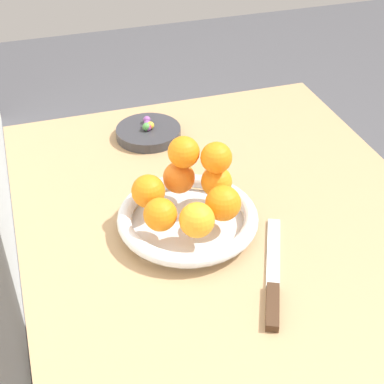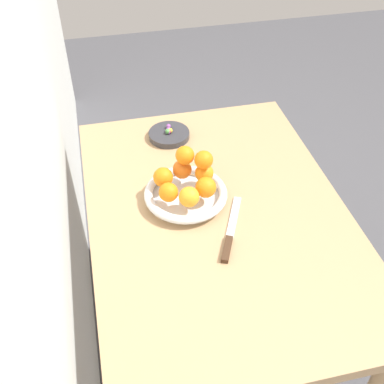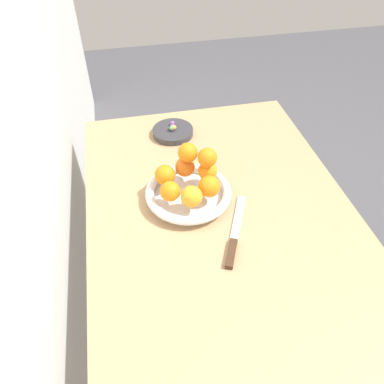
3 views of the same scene
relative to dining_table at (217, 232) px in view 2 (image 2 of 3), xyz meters
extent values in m
plane|color=#4C4C51|center=(0.00, 0.00, -0.65)|extent=(6.00, 6.00, 0.00)
cube|color=silver|center=(0.00, 0.47, 0.60)|extent=(4.00, 0.05, 2.50)
cube|color=tan|center=(0.00, 0.00, 0.07)|extent=(1.10, 0.76, 0.04)
cylinder|color=tan|center=(0.49, -0.32, -0.30)|extent=(0.05, 0.05, 0.70)
cylinder|color=tan|center=(0.49, 0.32, -0.30)|extent=(0.05, 0.05, 0.70)
cylinder|color=silver|center=(0.07, 0.08, 0.10)|extent=(0.21, 0.21, 0.01)
torus|color=silver|center=(0.07, 0.08, 0.12)|extent=(0.25, 0.25, 0.03)
cylinder|color=#333338|center=(0.41, 0.07, 0.10)|extent=(0.14, 0.14, 0.02)
sphere|color=orange|center=(0.04, 0.14, 0.16)|extent=(0.06, 0.06, 0.06)
sphere|color=orange|center=(0.01, 0.09, 0.16)|extent=(0.06, 0.06, 0.06)
sphere|color=orange|center=(0.04, 0.03, 0.16)|extent=(0.06, 0.06, 0.06)
sphere|color=orange|center=(0.10, 0.02, 0.16)|extent=(0.06, 0.06, 0.06)
sphere|color=orange|center=(0.14, 0.08, 0.16)|extent=(0.06, 0.06, 0.06)
sphere|color=orange|center=(0.11, 0.14, 0.16)|extent=(0.06, 0.06, 0.06)
sphere|color=orange|center=(0.10, 0.02, 0.21)|extent=(0.06, 0.06, 0.06)
sphere|color=orange|center=(0.13, 0.07, 0.22)|extent=(0.06, 0.06, 0.06)
sphere|color=#8C4C99|center=(0.43, 0.07, 0.12)|extent=(0.02, 0.02, 0.02)
sphere|color=gold|center=(0.40, 0.07, 0.12)|extent=(0.02, 0.02, 0.02)
sphere|color=#C6384C|center=(0.40, 0.07, 0.12)|extent=(0.02, 0.02, 0.02)
sphere|color=#8C4C99|center=(0.40, 0.07, 0.12)|extent=(0.01, 0.01, 0.01)
sphere|color=#8C4C99|center=(0.41, 0.07, 0.12)|extent=(0.02, 0.02, 0.02)
sphere|color=#4C9947|center=(0.40, 0.08, 0.12)|extent=(0.02, 0.02, 0.02)
cube|color=#3F2819|center=(-0.15, 0.02, 0.10)|extent=(0.09, 0.06, 0.01)
cube|color=silver|center=(-0.03, -0.04, 0.09)|extent=(0.16, 0.09, 0.01)
camera|label=1|loc=(-0.70, 0.32, 0.77)|focal=55.00mm
camera|label=2|loc=(-0.98, 0.30, 1.08)|focal=45.00mm
camera|label=3|loc=(-0.70, 0.24, 0.87)|focal=35.00mm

